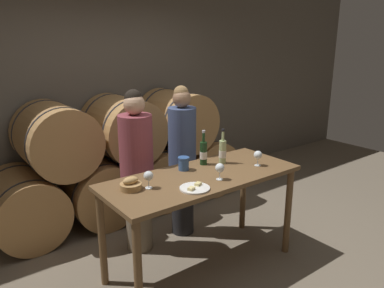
% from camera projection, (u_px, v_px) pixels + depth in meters
% --- Properties ---
extents(ground_plane, '(10.00, 10.00, 0.00)m').
position_uv_depth(ground_plane, '(201.00, 266.00, 3.54)').
color(ground_plane, '#726654').
extents(stone_wall_back, '(10.00, 0.12, 3.20)m').
position_uv_depth(stone_wall_back, '(100.00, 77.00, 4.68)').
color(stone_wall_back, '#60594F').
rests_on(stone_wall_back, ground_plane).
extents(barrel_stack, '(3.10, 0.85, 1.44)m').
position_uv_depth(barrel_stack, '(124.00, 159.00, 4.52)').
color(barrel_stack, '#A87A47').
rests_on(barrel_stack, ground_plane).
extents(tasting_table, '(1.79, 0.74, 0.92)m').
position_uv_depth(tasting_table, '(202.00, 187.00, 3.32)').
color(tasting_table, brown).
rests_on(tasting_table, ground_plane).
extents(person_left, '(0.32, 0.32, 1.63)m').
position_uv_depth(person_left, '(137.00, 171.00, 3.63)').
color(person_left, '#756651').
rests_on(person_left, ground_plane).
extents(person_right, '(0.29, 0.29, 1.62)m').
position_uv_depth(person_right, '(182.00, 160.00, 3.95)').
color(person_right, '#232326').
rests_on(person_right, ground_plane).
extents(wine_bottle_red, '(0.07, 0.07, 0.33)m').
position_uv_depth(wine_bottle_red, '(203.00, 153.00, 3.53)').
color(wine_bottle_red, '#193819').
rests_on(wine_bottle_red, tasting_table).
extents(wine_bottle_white, '(0.07, 0.07, 0.34)m').
position_uv_depth(wine_bottle_white, '(223.00, 151.00, 3.57)').
color(wine_bottle_white, '#ADBC7F').
rests_on(wine_bottle_white, tasting_table).
extents(blue_crock, '(0.10, 0.10, 0.12)m').
position_uv_depth(blue_crock, '(184.00, 163.00, 3.40)').
color(blue_crock, '#335693').
rests_on(blue_crock, tasting_table).
extents(bread_basket, '(0.18, 0.18, 0.11)m').
position_uv_depth(bread_basket, '(131.00, 185.00, 2.97)').
color(bread_basket, '#A87F4C').
rests_on(bread_basket, tasting_table).
extents(cheese_plate, '(0.24, 0.24, 0.04)m').
position_uv_depth(cheese_plate, '(195.00, 188.00, 2.98)').
color(cheese_plate, white).
rests_on(cheese_plate, tasting_table).
extents(wine_glass_far_left, '(0.08, 0.08, 0.15)m').
position_uv_depth(wine_glass_far_left, '(148.00, 176.00, 2.98)').
color(wine_glass_far_left, white).
rests_on(wine_glass_far_left, tasting_table).
extents(wine_glass_left, '(0.08, 0.08, 0.15)m').
position_uv_depth(wine_glass_left, '(220.00, 168.00, 3.16)').
color(wine_glass_left, white).
rests_on(wine_glass_left, tasting_table).
extents(wine_glass_center, '(0.08, 0.08, 0.15)m').
position_uv_depth(wine_glass_center, '(258.00, 155.00, 3.50)').
color(wine_glass_center, white).
rests_on(wine_glass_center, tasting_table).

